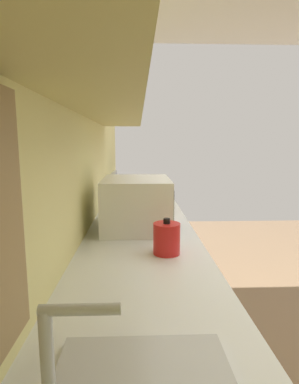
# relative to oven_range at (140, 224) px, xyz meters

# --- Properties ---
(wall_back) EXTENTS (4.42, 0.12, 2.64)m
(wall_back) POSITION_rel_oven_range_xyz_m (-1.62, 0.38, 0.86)
(wall_back) COLOR #E6DB8A
(wall_back) RESTS_ON ground_plane
(counter_run) EXTENTS (3.47, 0.65, 0.88)m
(counter_run) POSITION_rel_oven_range_xyz_m (-2.03, 0.01, -0.01)
(counter_run) COLOR #D1BA6A
(counter_run) RESTS_ON ground_plane
(upper_cabinets) EXTENTS (2.64, 0.32, 0.61)m
(upper_cabinets) POSITION_rel_oven_range_xyz_m (-2.03, 0.16, 1.39)
(upper_cabinets) COLOR #CDBC6D
(oven_range) EXTENTS (0.60, 0.65, 1.06)m
(oven_range) POSITION_rel_oven_range_xyz_m (0.00, 0.00, 0.00)
(oven_range) COLOR #B7BABF
(oven_range) RESTS_ON ground_plane
(microwave) EXTENTS (0.50, 0.41, 0.30)m
(microwave) POSITION_rel_oven_range_xyz_m (-1.69, 0.03, 0.58)
(microwave) COLOR white
(microwave) RESTS_ON counter_run
(bowl) EXTENTS (0.19, 0.19, 0.05)m
(bowl) POSITION_rel_oven_range_xyz_m (-1.22, -0.11, 0.46)
(bowl) COLOR #D84C47
(bowl) RESTS_ON counter_run
(kettle) EXTENTS (0.17, 0.13, 0.17)m
(kettle) POSITION_rel_oven_range_xyz_m (-2.14, -0.11, 0.50)
(kettle) COLOR red
(kettle) RESTS_ON counter_run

